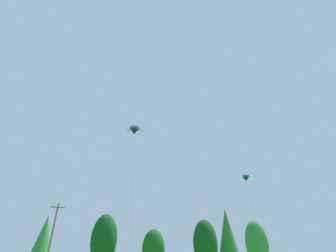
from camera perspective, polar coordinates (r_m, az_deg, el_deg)
treeline_tree_c at (r=51.50m, az=-26.69°, el=-22.26°), size 3.99×3.99×10.86m
treeline_tree_d at (r=55.53m, az=-14.46°, el=-23.90°), size 5.12×5.12×12.31m
treeline_tree_e at (r=52.28m, az=-3.35°, el=-26.44°), size 4.29×4.29×9.21m
treeline_tree_f at (r=55.99m, az=8.54°, el=-25.03°), size 4.89×4.89×11.43m
treeline_tree_g at (r=60.56m, az=13.44°, el=-22.97°), size 4.75×4.75×14.33m
treeline_tree_h at (r=68.33m, az=19.67°, el=-23.90°), size 5.24×5.24×12.76m
utility_pole at (r=45.08m, az=-25.30°, el=-22.75°), size 2.20×0.26×11.73m
parafoil_kite_high_purple at (r=37.76m, az=-7.72°, el=-0.95°), size 3.20×14.81×20.24m
parafoil_kite_mid_blue_white at (r=42.37m, az=17.41°, el=-11.25°), size 11.66×16.43×14.51m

